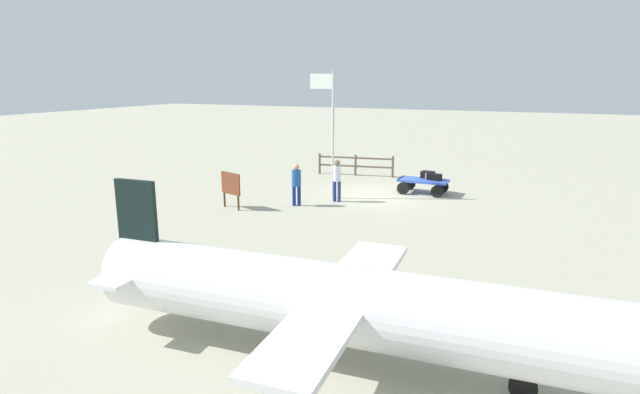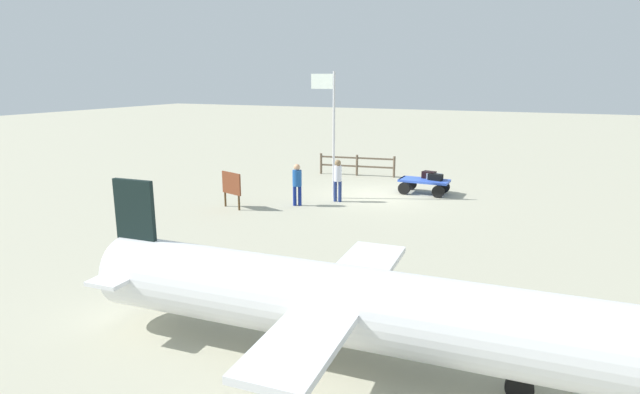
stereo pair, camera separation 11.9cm
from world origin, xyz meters
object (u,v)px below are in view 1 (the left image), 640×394
object	(u,v)px
airplane_near	(359,306)
signboard	(231,186)
suitcase_tan	(433,176)
worker_trailing	(337,177)
worker_lead	(296,181)
flagpole	(330,123)
suitcase_maroon	(428,175)
luggage_cart	(423,183)
suitcase_grey	(434,177)

from	to	relation	value
airplane_near	signboard	bearing A→B (deg)	-46.04
suitcase_tan	worker_trailing	bearing A→B (deg)	44.09
worker_lead	flagpole	distance (m)	2.88
worker_lead	worker_trailing	world-z (taller)	worker_trailing
airplane_near	signboard	xyz separation A→B (m)	(8.22, -8.53, -0.24)
suitcase_tan	signboard	xyz separation A→B (m)	(6.59, 5.83, 0.15)
signboard	flagpole	bearing A→B (deg)	-131.28
worker_trailing	signboard	xyz separation A→B (m)	(3.33, 2.68, -0.10)
suitcase_maroon	suitcase_tan	size ratio (longest dim) A/B	0.95
luggage_cart	suitcase_grey	bearing A→B (deg)	-176.67
luggage_cart	suitcase_maroon	size ratio (longest dim) A/B	3.51
luggage_cart	flagpole	size ratio (longest dim) A/B	0.41
worker_lead	signboard	distance (m)	2.55
signboard	suitcase_tan	bearing A→B (deg)	-138.48
airplane_near	flagpole	bearing A→B (deg)	-65.16
worker_trailing	signboard	size ratio (longest dim) A/B	1.23
flagpole	suitcase_grey	bearing A→B (deg)	-148.14
flagpole	suitcase_maroon	bearing A→B (deg)	-142.18
suitcase_grey	suitcase_tan	bearing A→B (deg)	-66.39
suitcase_tan	airplane_near	xyz separation A→B (m)	(-1.64, 14.36, 0.38)
worker_trailing	airplane_near	xyz separation A→B (m)	(-4.90, 11.20, 0.13)
suitcase_maroon	flagpole	xyz separation A→B (m)	(3.53, 2.74, 2.36)
flagpole	worker_lead	bearing A→B (deg)	69.28
worker_lead	flagpole	xyz separation A→B (m)	(-0.67, -1.78, 2.16)
worker_lead	flagpole	bearing A→B (deg)	-110.72
luggage_cart	worker_lead	world-z (taller)	worker_lead
worker_lead	signboard	size ratio (longest dim) A/B	1.18
suitcase_tan	worker_trailing	distance (m)	4.54
suitcase_tan	flagpole	bearing A→B (deg)	34.92
luggage_cart	worker_lead	size ratio (longest dim) A/B	1.28
luggage_cart	suitcase_maroon	xyz separation A→B (m)	(-0.13, -0.36, 0.32)
luggage_cart	suitcase_grey	world-z (taller)	suitcase_grey
suitcase_maroon	suitcase_tan	bearing A→B (deg)	158.65
suitcase_maroon	worker_trailing	world-z (taller)	worker_trailing
worker_trailing	airplane_near	distance (m)	12.23
suitcase_tan	worker_trailing	size ratio (longest dim) A/B	0.37
flagpole	signboard	xyz separation A→B (m)	(2.80, 3.19, -2.24)
worker_lead	flagpole	size ratio (longest dim) A/B	0.32
luggage_cart	signboard	xyz separation A→B (m)	(6.20, 5.58, 0.45)
airplane_near	suitcase_maroon	bearing A→B (deg)	-82.55
luggage_cart	airplane_near	bearing A→B (deg)	98.17
suitcase_grey	flagpole	size ratio (longest dim) A/B	0.13
worker_trailing	flagpole	size ratio (longest dim) A/B	0.33
worker_lead	worker_trailing	bearing A→B (deg)	-133.45
luggage_cart	suitcase_tan	world-z (taller)	suitcase_tan
worker_lead	suitcase_grey	bearing A→B (deg)	-137.37
suitcase_maroon	luggage_cart	bearing A→B (deg)	69.45
airplane_near	signboard	size ratio (longest dim) A/B	7.21
worker_lead	airplane_near	size ratio (longest dim) A/B	0.16
suitcase_maroon	airplane_near	world-z (taller)	airplane_near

